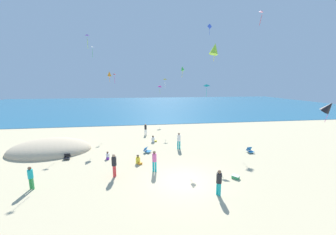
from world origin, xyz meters
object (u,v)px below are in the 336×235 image
person_4 (153,140)px  kite_yellow (165,79)px  person_1 (108,156)px  person_3 (154,160)px  kite_black (328,107)px  kite_magenta (160,86)px  beach_chair_far_right (250,150)px  person_0 (146,128)px  person_5 (219,181)px  person_6 (179,140)px  kite_white (92,47)px  kite_green (182,68)px  person_2 (114,164)px  kite_orange (109,74)px  person_7 (31,176)px  kite_lime (214,49)px  beach_chair_mid_beach (67,157)px  kite_purple (87,36)px  cooler_box (236,177)px  kite_red (114,74)px  beach_chair_far_left (147,150)px  kite_blue (210,27)px  kite_pink (262,11)px  kite_teal (207,85)px  person_8 (138,160)px

person_4 → kite_yellow: 10.33m
person_1 → person_3: size_ratio=0.40×
kite_black → kite_magenta: bearing=124.2°
beach_chair_far_right → person_0: bearing=-135.6°
person_5 → person_6: bearing=68.0°
person_1 → kite_white: size_ratio=0.46×
kite_magenta → kite_green: bearing=-85.6°
person_4 → person_2: bearing=-137.4°
person_0 → kite_orange: 8.33m
person_7 → kite_lime: kite_lime is taller
kite_magenta → person_4: bearing=-99.3°
beach_chair_mid_beach → kite_purple: bearing=159.0°
person_3 → person_4: size_ratio=2.14×
person_2 → person_3: size_ratio=1.04×
person_0 → cooler_box: bearing=26.3°
kite_red → kite_green: 12.17m
person_3 → kite_orange: size_ratio=1.31×
beach_chair_mid_beach → kite_black: 24.02m
beach_chair_far_left → person_7: 9.64m
person_7 → kite_red: bearing=3.0°
person_3 → kite_orange: kite_orange is taller
beach_chair_far_left → person_0: person_0 is taller
person_5 → person_6: size_ratio=0.95×
kite_magenta → kite_white: bearing=-146.9°
kite_purple → person_3: bearing=-53.3°
person_2 → beach_chair_far_left: bearing=-99.9°
person_3 → kite_black: kite_black is taller
person_7 → kite_blue: bearing=-31.7°
kite_purple → kite_black: 24.68m
person_4 → person_5: bearing=-98.6°
person_1 → kite_pink: kite_pink is taller
beach_chair_far_right → cooler_box: bearing=-46.3°
person_5 → kite_orange: size_ratio=1.29×
beach_chair_mid_beach → cooler_box: (13.59, -5.55, -0.11)m
person_1 → kite_magenta: size_ratio=0.43×
person_5 → kite_lime: kite_lime is taller
beach_chair_mid_beach → kite_teal: 15.00m
beach_chair_far_right → kite_black: bearing=62.9°
person_1 → kite_magenta: (6.54, 16.94, 6.07)m
person_4 → person_5: (3.33, -11.52, 0.67)m
person_1 → kite_orange: (-0.63, 7.60, 7.75)m
person_3 → kite_yellow: 16.39m
kite_white → kite_green: size_ratio=1.24×
person_7 → kite_green: bearing=-41.6°
person_4 → person_6: person_6 is taller
beach_chair_mid_beach → person_3: bearing=57.3°
person_8 → person_4: bearing=127.2°
person_1 → person_3: person_3 is taller
kite_yellow → person_1: bearing=-120.2°
person_7 → kite_green: kite_green is taller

